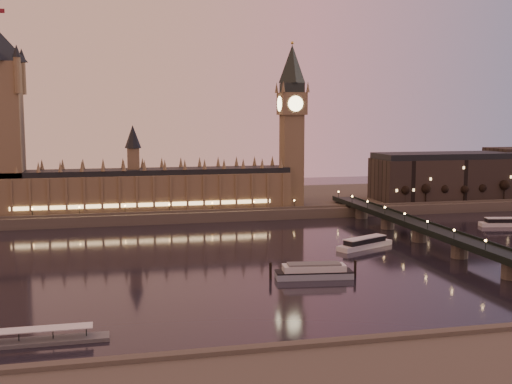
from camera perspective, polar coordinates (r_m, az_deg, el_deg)
ground at (r=288.23m, az=-0.42°, el=-5.98°), size 700.00×700.00×0.00m
far_embankment at (r=452.74m, az=-1.34°, el=-0.87°), size 560.00×130.00×6.00m
palace_of_westminster at (r=397.89m, az=-9.95°, el=0.66°), size 180.00×26.62×52.00m
victoria_tower at (r=399.22m, az=-21.69°, el=6.64°), size 31.68×31.68×118.00m
big_ben at (r=411.71m, az=3.20°, el=6.85°), size 17.68×17.68×104.00m
westminster_bridge at (r=319.65m, az=15.85°, el=-3.95°), size 13.20×260.00×15.30m
city_block at (r=481.49m, az=19.14°, el=1.52°), size 155.00×45.00×34.00m
bare_tree_0 at (r=430.78m, az=13.21°, el=0.18°), size 6.06×6.06×12.32m
bare_tree_1 at (r=437.36m, az=14.90°, el=0.23°), size 6.06×6.06×12.32m
bare_tree_2 at (r=444.32m, az=16.54°, el=0.28°), size 6.06×6.06×12.32m
bare_tree_3 at (r=451.63m, az=18.13°, el=0.33°), size 6.06×6.06×12.32m
bare_tree_4 at (r=459.27m, az=19.67°, el=0.37°), size 6.06×6.06×12.32m
bare_tree_5 at (r=467.24m, az=21.16°, el=0.41°), size 6.06×6.06×12.32m
cruise_boat_a at (r=315.89m, az=9.65°, el=-4.50°), size 32.65×21.19×5.27m
cruise_boat_b at (r=397.54m, az=21.14°, el=-2.54°), size 28.03×12.00×5.03m
moored_barge at (r=255.95m, az=5.17°, el=-7.04°), size 34.87×12.19×6.44m
pontoon_pier at (r=195.59m, az=-18.74°, el=-12.32°), size 38.49×6.42×10.27m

